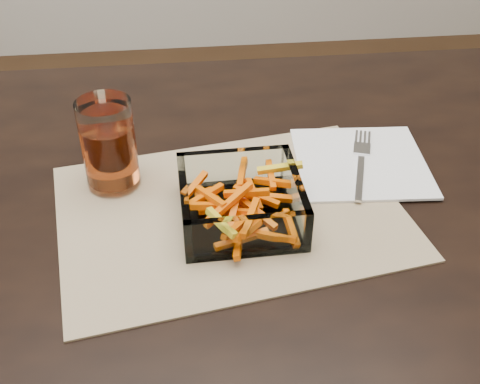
# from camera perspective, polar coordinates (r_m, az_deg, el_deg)

# --- Properties ---
(dining_table) EXTENTS (1.60, 0.90, 0.75)m
(dining_table) POSITION_cam_1_polar(r_m,az_deg,el_deg) (0.89, 1.26, -5.13)
(dining_table) COLOR black
(dining_table) RESTS_ON ground
(placemat) EXTENTS (0.50, 0.40, 0.00)m
(placemat) POSITION_cam_1_polar(r_m,az_deg,el_deg) (0.81, -0.92, -1.81)
(placemat) COLOR tan
(placemat) RESTS_ON dining_table
(glass_bowl) EXTENTS (0.16, 0.16, 0.06)m
(glass_bowl) POSITION_cam_1_polar(r_m,az_deg,el_deg) (0.78, 0.05, -1.08)
(glass_bowl) COLOR white
(glass_bowl) RESTS_ON placemat
(tumbler) EXTENTS (0.07, 0.07, 0.13)m
(tumbler) POSITION_cam_1_polar(r_m,az_deg,el_deg) (0.84, -12.29, 4.12)
(tumbler) COLOR white
(tumbler) RESTS_ON placemat
(napkin) EXTENTS (0.20, 0.20, 0.00)m
(napkin) POSITION_cam_1_polar(r_m,az_deg,el_deg) (0.91, 11.38, 2.81)
(napkin) COLOR white
(napkin) RESTS_ON placemat
(fork) EXTENTS (0.07, 0.18, 0.00)m
(fork) POSITION_cam_1_polar(r_m,az_deg,el_deg) (0.91, 11.41, 2.91)
(fork) COLOR silver
(fork) RESTS_ON napkin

